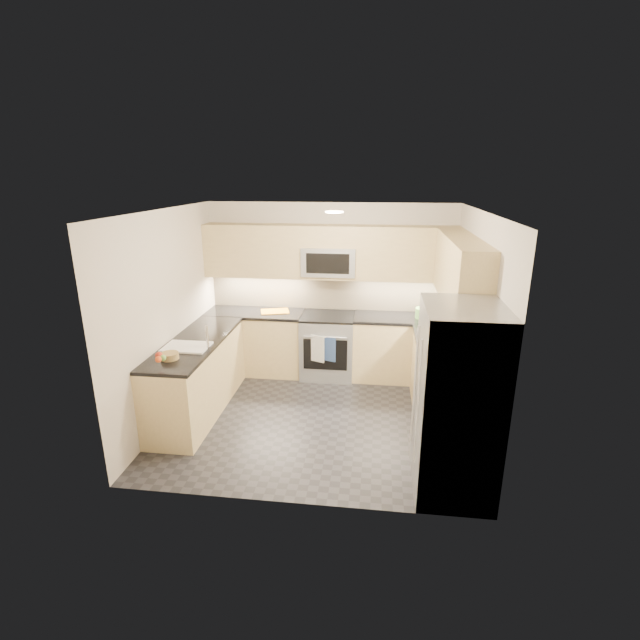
{
  "coord_description": "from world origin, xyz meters",
  "views": [
    {
      "loc": [
        0.68,
        -5.08,
        2.88
      ],
      "look_at": [
        0.0,
        0.35,
        1.15
      ],
      "focal_mm": 26.0,
      "sensor_mm": 36.0,
      "label": 1
    }
  ],
  "objects_px": {
    "gas_range": "(328,346)",
    "microwave": "(329,261)",
    "cutting_board": "(275,311)",
    "fruit_basket": "(170,356)",
    "utensil_bowl": "(424,313)",
    "refrigerator": "(457,401)"
  },
  "relations": [
    {
      "from": "refrigerator",
      "to": "utensil_bowl",
      "type": "xyz_separation_m",
      "value": [
        -0.09,
        2.43,
        0.11
      ]
    },
    {
      "from": "microwave",
      "to": "gas_range",
      "type": "bearing_deg",
      "value": -90.0
    },
    {
      "from": "gas_range",
      "to": "microwave",
      "type": "distance_m",
      "value": 1.25
    },
    {
      "from": "refrigerator",
      "to": "microwave",
      "type": "bearing_deg",
      "value": 119.62
    },
    {
      "from": "microwave",
      "to": "refrigerator",
      "type": "relative_size",
      "value": 0.42
    },
    {
      "from": "refrigerator",
      "to": "utensil_bowl",
      "type": "bearing_deg",
      "value": 92.06
    },
    {
      "from": "fruit_basket",
      "to": "cutting_board",
      "type": "bearing_deg",
      "value": 68.76
    },
    {
      "from": "refrigerator",
      "to": "utensil_bowl",
      "type": "relative_size",
      "value": 7.2
    },
    {
      "from": "gas_range",
      "to": "utensil_bowl",
      "type": "height_order",
      "value": "utensil_bowl"
    },
    {
      "from": "gas_range",
      "to": "microwave",
      "type": "bearing_deg",
      "value": 90.0
    },
    {
      "from": "microwave",
      "to": "utensil_bowl",
      "type": "height_order",
      "value": "microwave"
    },
    {
      "from": "microwave",
      "to": "refrigerator",
      "type": "xyz_separation_m",
      "value": [
        1.45,
        -2.55,
        -0.8
      ]
    },
    {
      "from": "cutting_board",
      "to": "microwave",
      "type": "bearing_deg",
      "value": 5.31
    },
    {
      "from": "gas_range",
      "to": "utensil_bowl",
      "type": "distance_m",
      "value": 1.47
    },
    {
      "from": "gas_range",
      "to": "microwave",
      "type": "relative_size",
      "value": 1.2
    },
    {
      "from": "utensil_bowl",
      "to": "fruit_basket",
      "type": "height_order",
      "value": "utensil_bowl"
    },
    {
      "from": "microwave",
      "to": "utensil_bowl",
      "type": "relative_size",
      "value": 3.04
    },
    {
      "from": "gas_range",
      "to": "cutting_board",
      "type": "xyz_separation_m",
      "value": [
        -0.79,
        0.05,
        0.49
      ]
    },
    {
      "from": "gas_range",
      "to": "fruit_basket",
      "type": "relative_size",
      "value": 4.67
    },
    {
      "from": "gas_range",
      "to": "cutting_board",
      "type": "distance_m",
      "value": 0.93
    },
    {
      "from": "cutting_board",
      "to": "fruit_basket",
      "type": "distance_m",
      "value": 2.07
    },
    {
      "from": "refrigerator",
      "to": "cutting_board",
      "type": "bearing_deg",
      "value": 132.16
    }
  ]
}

